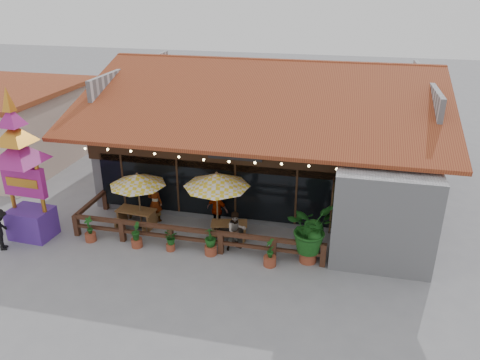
% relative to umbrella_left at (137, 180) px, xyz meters
% --- Properties ---
extents(ground, '(100.00, 100.00, 0.00)m').
position_rel_umbrella_left_xyz_m(ground, '(4.26, -0.71, -2.14)').
color(ground, gray).
rests_on(ground, ground).
extents(restaurant_building, '(15.50, 14.73, 6.09)m').
position_rel_umbrella_left_xyz_m(restaurant_building, '(4.52, 5.90, 0.07)').
color(restaurant_building, '#BBBCC1').
rests_on(restaurant_building, ground).
extents(patio_railing, '(10.00, 2.60, 0.92)m').
position_rel_umbrella_left_xyz_m(patio_railing, '(2.00, -0.98, -1.52)').
color(patio_railing, '#442618').
rests_on(patio_railing, ground).
extents(umbrella_left, '(2.63, 2.63, 2.45)m').
position_rel_umbrella_left_xyz_m(umbrella_left, '(0.00, 0.00, 0.00)').
color(umbrella_left, brown).
rests_on(umbrella_left, ground).
extents(umbrella_right, '(3.12, 3.12, 2.78)m').
position_rel_umbrella_left_xyz_m(umbrella_right, '(3.29, 0.05, 0.28)').
color(umbrella_right, brown).
rests_on(umbrella_right, ground).
extents(picnic_table_left, '(1.69, 1.49, 0.76)m').
position_rel_umbrella_left_xyz_m(picnic_table_left, '(-0.22, 0.04, -1.63)').
color(picnic_table_left, brown).
rests_on(picnic_table_left, ground).
extents(picnic_table_right, '(1.63, 1.48, 0.68)m').
position_rel_umbrella_left_xyz_m(picnic_table_right, '(3.79, -0.05, -1.68)').
color(picnic_table_right, brown).
rests_on(picnic_table_right, ground).
extents(thai_sign_tower, '(2.53, 2.53, 6.52)m').
position_rel_umbrella_left_xyz_m(thai_sign_tower, '(-3.90, -1.68, 1.30)').
color(thai_sign_tower, '#4E278F').
rests_on(thai_sign_tower, ground).
extents(tropical_plant, '(2.12, 2.20, 2.35)m').
position_rel_umbrella_left_xyz_m(tropical_plant, '(7.01, -1.03, -0.80)').
color(tropical_plant, brown).
rests_on(tropical_plant, ground).
extents(diner_a, '(0.64, 0.43, 1.71)m').
position_rel_umbrella_left_xyz_m(diner_a, '(0.39, 0.64, -1.28)').
color(diner_a, '#341D10').
rests_on(diner_a, ground).
extents(diner_b, '(0.97, 0.92, 1.59)m').
position_rel_umbrella_left_xyz_m(diner_b, '(4.25, -0.81, -1.35)').
color(diner_b, '#341D10').
rests_on(diner_b, ground).
extents(diner_c, '(1.05, 0.67, 1.67)m').
position_rel_umbrella_left_xyz_m(diner_c, '(3.11, 0.66, -1.30)').
color(diner_c, '#341D10').
rests_on(diner_c, ground).
extents(pedestrian, '(1.05, 1.25, 1.67)m').
position_rel_umbrella_left_xyz_m(pedestrian, '(-4.43, -2.77, -1.30)').
color(pedestrian, black).
rests_on(pedestrian, ground).
extents(planter_a, '(0.43, 0.43, 1.05)m').
position_rel_umbrella_left_xyz_m(planter_a, '(-1.49, -1.50, -1.70)').
color(planter_a, brown).
rests_on(planter_a, ground).
extents(planter_b, '(0.43, 0.45, 1.05)m').
position_rel_umbrella_left_xyz_m(planter_b, '(0.47, -1.50, -1.67)').
color(planter_b, brown).
rests_on(planter_b, ground).
extents(planter_c, '(0.55, 0.49, 0.84)m').
position_rel_umbrella_left_xyz_m(planter_c, '(1.83, -1.45, -1.67)').
color(planter_c, brown).
rests_on(planter_c, ground).
extents(planter_d, '(0.55, 0.55, 1.13)m').
position_rel_umbrella_left_xyz_m(planter_d, '(3.41, -1.38, -1.60)').
color(planter_d, brown).
rests_on(planter_d, ground).
extents(planter_e, '(0.46, 0.46, 1.13)m').
position_rel_umbrella_left_xyz_m(planter_e, '(5.69, -1.61, -1.67)').
color(planter_e, brown).
rests_on(planter_e, ground).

